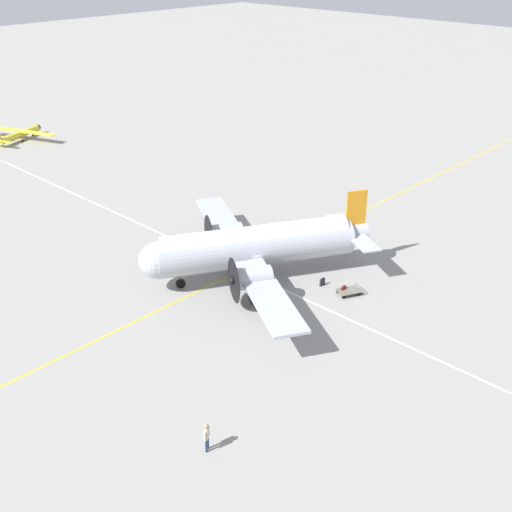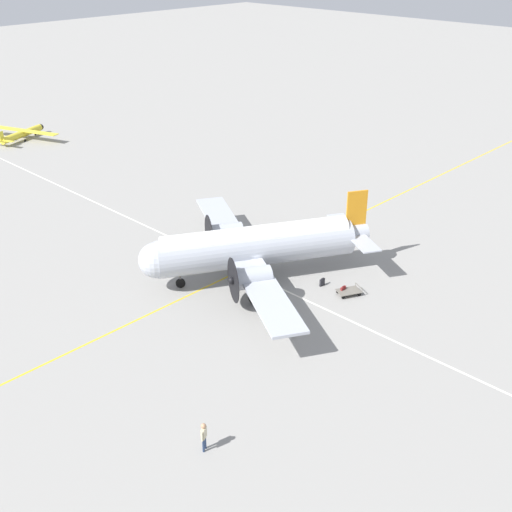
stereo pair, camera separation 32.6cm
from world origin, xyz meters
The scene contains 9 objects.
ground_plane centered at (0.00, 0.00, 0.00)m, with size 300.00×300.00×0.00m, color gray.
apron_line_eastwest centered at (0.00, -1.55, 0.00)m, with size 120.00×0.16×0.01m.
apron_line_northsouth centered at (0.00, 0.00, 0.00)m, with size 0.16×120.00×0.01m.
airliner_main centered at (0.40, -0.23, 2.60)m, with size 16.62×20.42×6.03m.
crew_foreground centered at (14.69, 10.62, 1.03)m, with size 0.52×0.34×1.67m.
suitcase_near_door centered at (-2.41, 4.38, 0.28)m, with size 0.48×0.12×0.60m.
suitcase_upright_spare centered at (-2.55, 6.17, 0.28)m, with size 0.48×0.14×0.59m.
baggage_cart centered at (-2.71, 6.57, 0.27)m, with size 1.95×1.70×0.56m.
light_aircraft_distant centered at (-5.54, -45.54, 0.82)m, with size 7.55×9.80×1.95m.
Camera 1 is at (30.49, 28.99, 23.03)m, focal length 45.00 mm.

